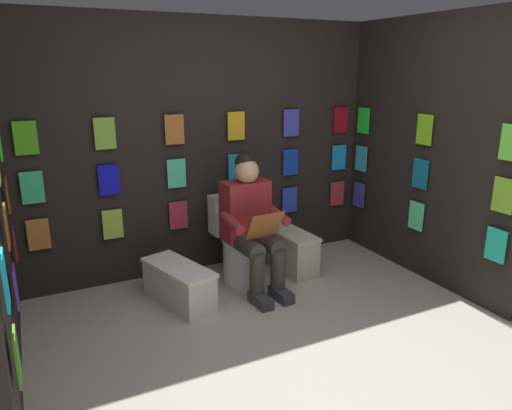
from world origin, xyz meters
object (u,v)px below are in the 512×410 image
Objects in this scene: toilet at (240,245)px; person_reading at (252,223)px; comic_longbox_far at (179,284)px; comic_longbox_near at (291,251)px.

person_reading reaches higher than toilet.
toilet is 0.35m from person_reading.
comic_longbox_near is at bearing 171.78° from comic_longbox_far.
comic_longbox_far is at bearing 4.45° from comic_longbox_near.
person_reading is at bearing 162.52° from comic_longbox_far.
comic_longbox_near is (-0.51, 0.05, -0.13)m from toilet.
person_reading reaches higher than comic_longbox_near.
person_reading is at bearing 89.54° from toilet.
person_reading is at bearing 16.10° from comic_longbox_near.
comic_longbox_near reaches higher than comic_longbox_far.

